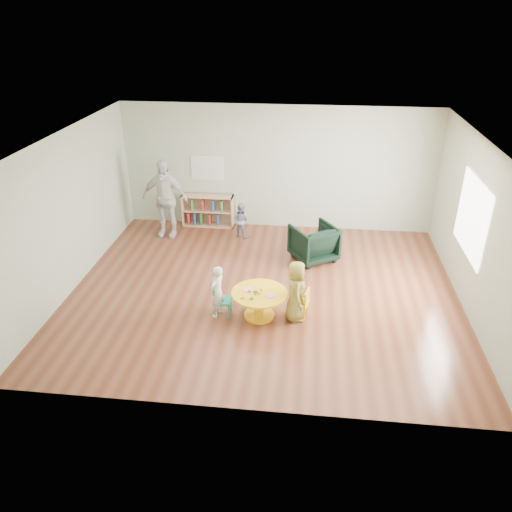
# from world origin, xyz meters

# --- Properties ---
(room) EXTENTS (7.10, 7.00, 2.80)m
(room) POSITION_xyz_m (0.01, 0.00, 1.89)
(room) COLOR #5C2D1D
(room) RESTS_ON ground
(activity_table) EXTENTS (0.93, 0.93, 0.51)m
(activity_table) POSITION_xyz_m (0.01, -0.83, 0.32)
(activity_table) COLOR yellow
(activity_table) RESTS_ON ground
(kid_chair_left) EXTENTS (0.29, 0.29, 0.53)m
(kid_chair_left) POSITION_xyz_m (-0.65, -0.82, 0.29)
(kid_chair_left) COLOR #1A947A
(kid_chair_left) RESTS_ON ground
(kid_chair_right) EXTENTS (0.34, 0.34, 0.53)m
(kid_chair_right) POSITION_xyz_m (0.71, -0.78, 0.29)
(kid_chair_right) COLOR yellow
(kid_chair_right) RESTS_ON ground
(bookshelf) EXTENTS (1.20, 0.30, 0.75)m
(bookshelf) POSITION_xyz_m (-1.61, 2.86, 0.37)
(bookshelf) COLOR tan
(bookshelf) RESTS_ON ground
(alphabet_poster) EXTENTS (0.74, 0.01, 0.54)m
(alphabet_poster) POSITION_xyz_m (-1.60, 2.98, 1.35)
(alphabet_poster) COLOR white
(alphabet_poster) RESTS_ON ground
(armchair) EXTENTS (1.11, 1.12, 0.75)m
(armchair) POSITION_xyz_m (0.88, 1.37, 0.37)
(armchair) COLOR black
(armchair) RESTS_ON ground
(child_left) EXTENTS (0.34, 0.40, 0.92)m
(child_left) POSITION_xyz_m (-0.70, -0.87, 0.46)
(child_left) COLOR silver
(child_left) RESTS_ON ground
(child_right) EXTENTS (0.40, 0.56, 1.06)m
(child_right) POSITION_xyz_m (0.61, -0.82, 0.53)
(child_right) COLOR yellow
(child_right) RESTS_ON ground
(toddler) EXTENTS (0.48, 0.43, 0.79)m
(toddler) POSITION_xyz_m (-0.75, 2.31, 0.40)
(toddler) COLOR #1A1D43
(toddler) RESTS_ON ground
(adult_caretaker) EXTENTS (1.06, 0.49, 1.76)m
(adult_caretaker) POSITION_xyz_m (-2.42, 2.20, 0.88)
(adult_caretaker) COLOR silver
(adult_caretaker) RESTS_ON ground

